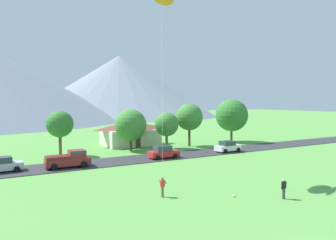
# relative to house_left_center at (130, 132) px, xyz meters

# --- Properties ---
(road_strip) EXTENTS (160.00, 6.02, 0.08)m
(road_strip) POSITION_rel_house_left_center_xyz_m (-8.23, -13.59, -2.27)
(road_strip) COLOR #2D2D33
(road_strip) RESTS_ON ground
(mountain_central_ridge) EXTENTS (97.67, 97.67, 30.63)m
(mountain_central_ridge) POSITION_rel_house_left_center_xyz_m (37.31, 100.30, 13.01)
(mountain_central_ridge) COLOR gray
(mountain_central_ridge) RESTS_ON ground
(house_left_center) EXTENTS (10.05, 7.36, 4.45)m
(house_left_center) POSITION_rel_house_left_center_xyz_m (0.00, 0.00, 0.00)
(house_left_center) COLOR beige
(house_left_center) RESTS_ON ground
(tree_near_left) EXTENTS (4.01, 4.01, 6.11)m
(tree_near_left) POSITION_rel_house_left_center_xyz_m (3.56, -7.09, 1.78)
(tree_near_left) COLOR brown
(tree_near_left) RESTS_ON ground
(tree_left_of_center) EXTENTS (5.10, 5.10, 6.71)m
(tree_left_of_center) POSITION_rel_house_left_center_xyz_m (-2.52, -6.12, 1.84)
(tree_left_of_center) COLOR #4C3823
(tree_left_of_center) RESTS_ON ground
(tree_center) EXTENTS (3.87, 3.87, 6.62)m
(tree_center) POSITION_rel_house_left_center_xyz_m (-13.38, -5.61, 2.35)
(tree_center) COLOR brown
(tree_center) RESTS_ON ground
(tree_right_of_center) EXTENTS (6.26, 6.26, 8.34)m
(tree_right_of_center) POSITION_rel_house_left_center_xyz_m (18.82, -5.77, 2.90)
(tree_right_of_center) COLOR brown
(tree_right_of_center) RESTS_ON ground
(tree_near_right) EXTENTS (4.73, 4.73, 7.54)m
(tree_near_right) POSITION_rel_house_left_center_xyz_m (8.48, -6.53, 2.85)
(tree_near_right) COLOR brown
(tree_near_right) RESTS_ON ground
(parked_car_white_west_end) EXTENTS (4.26, 2.20, 1.68)m
(parked_car_white_west_end) POSITION_rel_house_left_center_xyz_m (10.09, -14.95, -1.44)
(parked_car_white_west_end) COLOR white
(parked_car_white_west_end) RESTS_ON road_strip
(parked_car_red_mid_west) EXTENTS (4.24, 2.16, 1.68)m
(parked_car_red_mid_west) POSITION_rel_house_left_center_xyz_m (-1.31, -14.73, -1.44)
(parked_car_red_mid_west) COLOR red
(parked_car_red_mid_west) RESTS_ON road_strip
(parked_car_silver_mid_east) EXTENTS (4.28, 2.24, 1.68)m
(parked_car_silver_mid_east) POSITION_rel_house_left_center_xyz_m (-21.27, -13.28, -1.44)
(parked_car_silver_mid_east) COLOR #B7BCC1
(parked_car_silver_mid_east) RESTS_ON road_strip
(pickup_truck_maroon_west_side) EXTENTS (5.26, 2.45, 1.99)m
(pickup_truck_maroon_west_side) POSITION_rel_house_left_center_xyz_m (-14.15, -14.44, -1.25)
(pickup_truck_maroon_west_side) COLOR maroon
(pickup_truck_maroon_west_side) RESTS_ON road_strip
(watcher_person) EXTENTS (0.56, 0.24, 1.68)m
(watcher_person) POSITION_rel_house_left_center_xyz_m (-1.65, -35.73, -1.43)
(watcher_person) COLOR #3D3D42
(watcher_person) RESTS_ON ground
(soccer_ball) EXTENTS (0.24, 0.24, 0.24)m
(soccer_ball) POSITION_rel_house_left_center_xyz_m (-4.88, -33.29, -2.19)
(soccer_ball) COLOR white
(soccer_ball) RESTS_ON ground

